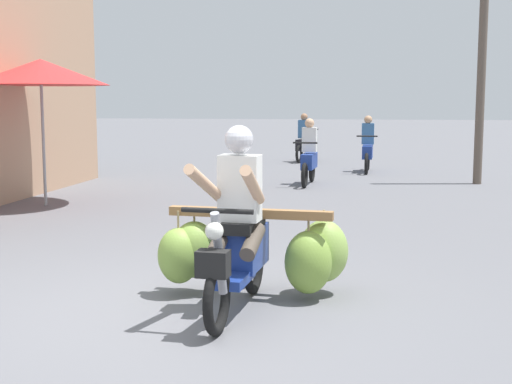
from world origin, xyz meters
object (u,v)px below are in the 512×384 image
(motorbike_distant_far_ahead, at_px, (309,158))
(motorbike_distant_ahead_left, at_px, (304,142))
(utility_pole, at_px, (483,45))
(motorbike_distant_ahead_right, at_px, (368,149))
(market_umbrella_near_shop, at_px, (41,72))
(motorbike_main_loaded, at_px, (251,246))

(motorbike_distant_far_ahead, bearing_deg, motorbike_distant_ahead_left, 96.32)
(utility_pole, bearing_deg, motorbike_distant_far_ahead, -168.93)
(motorbike_distant_ahead_right, distance_m, motorbike_distant_far_ahead, 3.12)
(motorbike_distant_far_ahead, distance_m, utility_pole, 4.31)
(motorbike_distant_ahead_right, xyz_separation_m, utility_pole, (2.34, -2.18, 2.35))
(motorbike_distant_ahead_right, height_order, market_umbrella_near_shop, market_umbrella_near_shop)
(motorbike_main_loaded, xyz_separation_m, motorbike_distant_ahead_left, (-0.86, 14.41, 0.06))
(motorbike_distant_ahead_left, xyz_separation_m, motorbike_distant_far_ahead, (0.61, -5.55, 0.00))
(motorbike_distant_far_ahead, height_order, utility_pole, utility_pole)
(motorbike_distant_ahead_right, bearing_deg, market_umbrella_near_shop, -129.24)
(motorbike_distant_far_ahead, bearing_deg, motorbike_main_loaded, -88.41)
(motorbike_distant_ahead_left, bearing_deg, market_umbrella_near_shop, -111.01)
(motorbike_main_loaded, bearing_deg, motorbike_distant_ahead_left, 93.42)
(motorbike_distant_ahead_left, xyz_separation_m, motorbike_distant_ahead_right, (1.83, -2.67, 0.00))
(motorbike_distant_ahead_left, bearing_deg, utility_pole, -49.36)
(motorbike_main_loaded, height_order, market_umbrella_near_shop, market_umbrella_near_shop)
(utility_pole, bearing_deg, motorbike_distant_ahead_left, 130.64)
(motorbike_distant_ahead_right, bearing_deg, motorbike_distant_far_ahead, -112.84)
(motorbike_main_loaded, bearing_deg, utility_pole, 70.93)
(motorbike_distant_ahead_left, relative_size, motorbike_distant_far_ahead, 0.99)
(motorbike_distant_far_ahead, xyz_separation_m, market_umbrella_near_shop, (-4.17, -3.71, 1.68))
(motorbike_distant_far_ahead, distance_m, market_umbrella_near_shop, 5.83)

